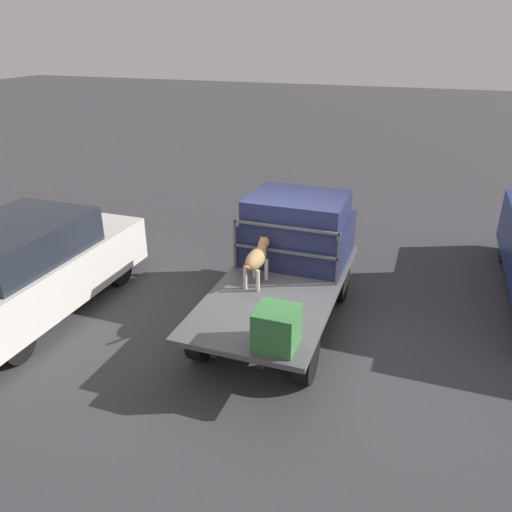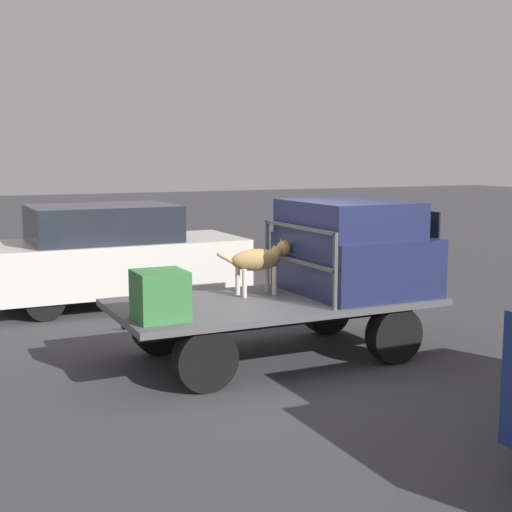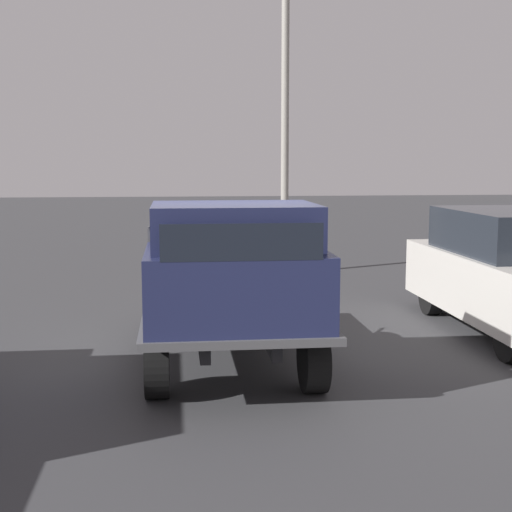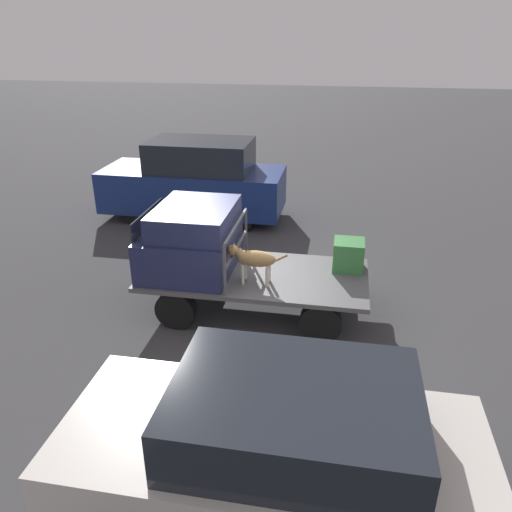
# 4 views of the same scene
# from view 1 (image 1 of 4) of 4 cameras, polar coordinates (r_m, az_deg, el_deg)

# --- Properties ---
(ground_plane) EXTENTS (80.00, 80.00, 0.00)m
(ground_plane) POSITION_cam_1_polar(r_m,az_deg,el_deg) (8.46, 2.46, -7.85)
(ground_plane) COLOR #38383A
(flatbed_truck) EXTENTS (3.99, 1.92, 0.75)m
(flatbed_truck) POSITION_cam_1_polar(r_m,az_deg,el_deg) (8.18, 2.53, -4.54)
(flatbed_truck) COLOR black
(flatbed_truck) RESTS_ON ground
(truck_cab) EXTENTS (1.54, 1.80, 1.19)m
(truck_cab) POSITION_cam_1_polar(r_m,az_deg,el_deg) (8.85, 4.81, 3.14)
(truck_cab) COLOR #1E2347
(truck_cab) RESTS_ON flatbed_truck
(truck_headboard) EXTENTS (0.04, 1.80, 0.90)m
(truck_headboard) POSITION_cam_1_polar(r_m,az_deg,el_deg) (8.12, 3.33, 1.39)
(truck_headboard) COLOR #4C4C4F
(truck_headboard) RESTS_ON flatbed_truck
(dog) EXTENTS (1.06, 0.28, 0.71)m
(dog) POSITION_cam_1_polar(r_m,az_deg,el_deg) (7.97, 0.15, -0.17)
(dog) COLOR beige
(dog) RESTS_ON flatbed_truck
(cargo_crate) EXTENTS (0.54, 0.54, 0.54)m
(cargo_crate) POSITION_cam_1_polar(r_m,az_deg,el_deg) (6.48, 2.38, -8.20)
(cargo_crate) COLOR #337038
(cargo_crate) RESTS_ON flatbed_truck
(parked_sedan) EXTENTS (4.29, 1.87, 1.69)m
(parked_sedan) POSITION_cam_1_polar(r_m,az_deg,el_deg) (9.29, -24.54, -1.19)
(parked_sedan) COLOR black
(parked_sedan) RESTS_ON ground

